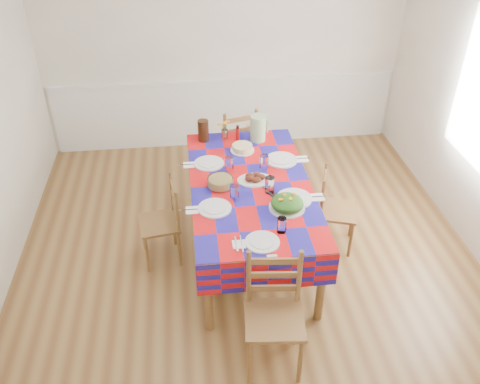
# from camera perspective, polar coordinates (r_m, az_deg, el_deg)

# --- Properties ---
(room) EXTENTS (4.58, 5.08, 2.78)m
(room) POSITION_cam_1_polar(r_m,az_deg,el_deg) (4.21, 1.20, 5.40)
(room) COLOR brown
(room) RESTS_ON ground
(wainscot) EXTENTS (4.41, 0.06, 0.92)m
(wainscot) POSITION_cam_1_polar(r_m,az_deg,el_deg) (6.80, -1.72, 9.19)
(wainscot) COLOR white
(wainscot) RESTS_ON room
(dining_table) EXTENTS (1.11, 2.07, 0.81)m
(dining_table) POSITION_cam_1_polar(r_m,az_deg,el_deg) (4.73, 1.18, 0.01)
(dining_table) COLOR brown
(dining_table) RESTS_ON room
(setting_near_head) EXTENTS (0.45, 0.30, 0.13)m
(setting_near_head) POSITION_cam_1_polar(r_m,az_deg,el_deg) (4.04, 3.23, -4.93)
(setting_near_head) COLOR silver
(setting_near_head) RESTS_ON dining_table
(setting_left_near) EXTENTS (0.53, 0.32, 0.14)m
(setting_left_near) POSITION_cam_1_polar(r_m,az_deg,el_deg) (4.39, -2.14, -1.16)
(setting_left_near) COLOR silver
(setting_left_near) RESTS_ON dining_table
(setting_left_far) EXTENTS (0.54, 0.32, 0.14)m
(setting_left_far) POSITION_cam_1_polar(r_m,az_deg,el_deg) (4.93, -2.77, 3.22)
(setting_left_far) COLOR silver
(setting_left_far) RESTS_ON dining_table
(setting_right_near) EXTENTS (0.59, 0.34, 0.15)m
(setting_right_near) POSITION_cam_1_polar(r_m,az_deg,el_deg) (4.51, 5.20, -0.14)
(setting_right_near) COLOR silver
(setting_right_near) RESTS_ON dining_table
(setting_right_far) EXTENTS (0.59, 0.34, 0.15)m
(setting_right_far) POSITION_cam_1_polar(r_m,az_deg,el_deg) (4.98, 4.05, 3.52)
(setting_right_far) COLOR silver
(setting_right_far) RESTS_ON dining_table
(meat_platter) EXTENTS (0.33, 0.24, 0.06)m
(meat_platter) POSITION_cam_1_polar(r_m,az_deg,el_deg) (4.71, 1.66, 1.53)
(meat_platter) COLOR silver
(meat_platter) RESTS_ON dining_table
(salad_platter) EXTENTS (0.31, 0.31, 0.13)m
(salad_platter) POSITION_cam_1_polar(r_m,az_deg,el_deg) (4.36, 5.31, -1.30)
(salad_platter) COLOR silver
(salad_platter) RESTS_ON dining_table
(pasta_bowl) EXTENTS (0.24, 0.24, 0.09)m
(pasta_bowl) POSITION_cam_1_polar(r_m,az_deg,el_deg) (4.63, -2.21, 1.10)
(pasta_bowl) COLOR white
(pasta_bowl) RESTS_ON dining_table
(cake) EXTENTS (0.24, 0.24, 0.07)m
(cake) POSITION_cam_1_polar(r_m,az_deg,el_deg) (5.18, 0.27, 4.95)
(cake) COLOR silver
(cake) RESTS_ON dining_table
(serving_utensils) EXTENTS (0.14, 0.32, 0.01)m
(serving_utensils) POSITION_cam_1_polar(r_m,az_deg,el_deg) (4.62, 3.25, 0.39)
(serving_utensils) COLOR black
(serving_utensils) RESTS_ON dining_table
(flower_vase) EXTENTS (0.14, 0.11, 0.22)m
(flower_vase) POSITION_cam_1_polar(r_m,az_deg,el_deg) (5.37, -1.75, 6.79)
(flower_vase) COLOR white
(flower_vase) RESTS_ON dining_table
(hot_sauce) EXTENTS (0.04, 0.04, 0.16)m
(hot_sauce) POSITION_cam_1_polar(r_m,az_deg,el_deg) (5.37, -0.27, 6.66)
(hot_sauce) COLOR #B40F0E
(hot_sauce) RESTS_ON dining_table
(green_pitcher) EXTENTS (0.16, 0.16, 0.28)m
(green_pitcher) POSITION_cam_1_polar(r_m,az_deg,el_deg) (5.34, 2.03, 7.19)
(green_pitcher) COLOR #97C088
(green_pitcher) RESTS_ON dining_table
(tea_pitcher) EXTENTS (0.11, 0.11, 0.23)m
(tea_pitcher) POSITION_cam_1_polar(r_m,az_deg,el_deg) (5.35, -4.13, 6.89)
(tea_pitcher) COLOR black
(tea_pitcher) RESTS_ON dining_table
(name_card) EXTENTS (0.08, 0.02, 0.02)m
(name_card) POSITION_cam_1_polar(r_m,az_deg,el_deg) (3.89, 3.61, -7.23)
(name_card) COLOR silver
(name_card) RESTS_ON dining_table
(chair_near) EXTENTS (0.48, 0.46, 0.99)m
(chair_near) POSITION_cam_1_polar(r_m,az_deg,el_deg) (3.91, 3.84, -13.61)
(chair_near) COLOR brown
(chair_near) RESTS_ON room
(chair_far) EXTENTS (0.52, 0.51, 0.98)m
(chair_far) POSITION_cam_1_polar(r_m,az_deg,el_deg) (5.96, -0.42, 5.26)
(chair_far) COLOR brown
(chair_far) RESTS_ON room
(chair_left) EXTENTS (0.42, 0.43, 0.87)m
(chair_left) POSITION_cam_1_polar(r_m,az_deg,el_deg) (4.88, -8.61, -3.38)
(chair_left) COLOR brown
(chair_left) RESTS_ON room
(chair_right) EXTENTS (0.46, 0.47, 0.85)m
(chair_right) POSITION_cam_1_polar(r_m,az_deg,el_deg) (5.08, 10.51, -2.02)
(chair_right) COLOR brown
(chair_right) RESTS_ON room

